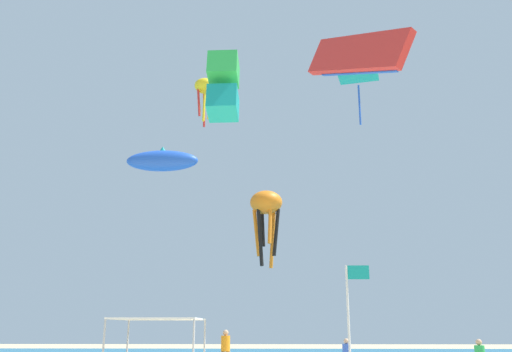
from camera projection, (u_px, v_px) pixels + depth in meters
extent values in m
cylinder|color=#B2B2B7|center=(127.00, 351.00, 20.80)|extent=(0.07, 0.07, 2.29)
cylinder|color=#B2B2B7|center=(204.00, 352.00, 20.73)|extent=(0.07, 0.07, 2.29)
cube|color=white|center=(159.00, 319.00, 19.58)|extent=(3.03, 3.19, 0.06)
cylinder|color=orange|center=(226.00, 343.00, 27.49)|extent=(0.46, 0.46, 0.76)
sphere|color=tan|center=(226.00, 333.00, 27.63)|extent=(0.28, 0.28, 0.28)
sphere|color=tan|center=(479.00, 342.00, 21.12)|extent=(0.24, 0.24, 0.24)
cylinder|color=blue|center=(347.00, 352.00, 23.50)|extent=(0.37, 0.37, 0.62)
sphere|color=tan|center=(346.00, 341.00, 23.62)|extent=(0.23, 0.23, 0.23)
cylinder|color=silver|center=(349.00, 338.00, 13.51)|extent=(0.06, 0.06, 3.56)
cube|color=teal|center=(358.00, 272.00, 13.93)|extent=(0.55, 0.02, 0.35)
ellipsoid|color=orange|center=(266.00, 202.00, 40.93)|extent=(3.13, 3.13, 1.74)
cylinder|color=orange|center=(270.00, 225.00, 39.76)|extent=(0.37, 0.52, 2.70)
cylinder|color=black|center=(276.00, 232.00, 40.20)|extent=(0.61, 0.32, 3.50)
cylinder|color=orange|center=(272.00, 239.00, 40.76)|extent=(0.53, 0.60, 4.30)
cylinder|color=black|center=(263.00, 229.00, 41.09)|extent=(0.37, 0.52, 2.70)
cylinder|color=orange|center=(256.00, 233.00, 40.44)|extent=(0.61, 0.32, 3.50)
cylinder|color=black|center=(260.00, 237.00, 39.66)|extent=(0.53, 0.60, 4.30)
ellipsoid|color=blue|center=(162.00, 161.00, 36.72)|extent=(4.87, 1.82, 1.75)
cone|color=teal|center=(163.00, 150.00, 36.92)|extent=(0.72, 0.83, 0.68)
cube|color=teal|center=(358.00, 75.00, 31.63)|extent=(2.78, 2.78, 0.11)
cylinder|color=blue|center=(359.00, 105.00, 31.13)|extent=(0.13, 0.13, 2.42)
cube|color=green|center=(223.00, 70.00, 21.66)|extent=(1.21, 1.40, 1.26)
cube|color=teal|center=(223.00, 103.00, 21.28)|extent=(1.21, 1.40, 1.26)
cube|color=red|center=(357.00, 54.00, 26.01)|extent=(4.41, 5.22, 3.93)
cube|color=blue|center=(358.00, 70.00, 25.78)|extent=(3.07, 4.06, 2.17)
ellipsoid|color=yellow|center=(205.00, 86.00, 48.24)|extent=(2.35, 2.35, 1.30)
cylinder|color=yellow|center=(199.00, 102.00, 48.08)|extent=(0.38, 0.28, 2.01)
cylinder|color=red|center=(199.00, 102.00, 47.48)|extent=(0.41, 0.36, 2.61)
cylinder|color=yellow|center=(204.00, 104.00, 47.18)|extent=(0.24, 0.51, 3.20)
cylinder|color=red|center=(210.00, 100.00, 47.65)|extent=(0.38, 0.28, 2.01)
cylinder|color=yellow|center=(210.00, 105.00, 48.09)|extent=(0.41, 0.36, 2.61)
cylinder|color=red|center=(204.00, 109.00, 48.23)|extent=(0.24, 0.51, 3.20)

